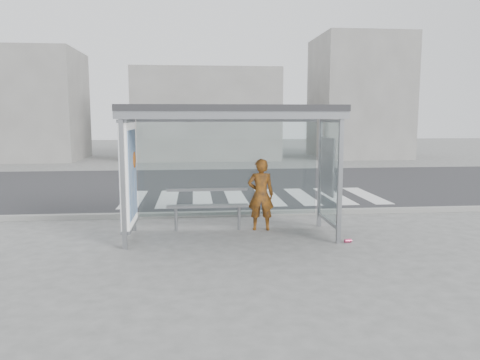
{
  "coord_description": "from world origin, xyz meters",
  "views": [
    {
      "loc": [
        -0.72,
        -9.16,
        2.41
      ],
      "look_at": [
        0.2,
        0.2,
        1.12
      ],
      "focal_mm": 35.0,
      "sensor_mm": 36.0,
      "label": 1
    }
  ],
  "objects_px": {
    "bench": "(208,206)",
    "person": "(261,195)",
    "soda_can": "(348,241)",
    "bus_shelter": "(212,138)"
  },
  "relations": [
    {
      "from": "bus_shelter",
      "to": "bench",
      "type": "height_order",
      "value": "bus_shelter"
    },
    {
      "from": "person",
      "to": "bench",
      "type": "xyz_separation_m",
      "value": [
        -1.12,
        0.08,
        -0.23
      ]
    },
    {
      "from": "person",
      "to": "soda_can",
      "type": "bearing_deg",
      "value": 148.28
    },
    {
      "from": "bench",
      "to": "soda_can",
      "type": "xyz_separation_m",
      "value": [
        2.65,
        -1.26,
        -0.49
      ]
    },
    {
      "from": "bus_shelter",
      "to": "person",
      "type": "distance_m",
      "value": 1.67
    },
    {
      "from": "bench",
      "to": "person",
      "type": "bearing_deg",
      "value": -3.91
    },
    {
      "from": "bench",
      "to": "soda_can",
      "type": "height_order",
      "value": "bench"
    },
    {
      "from": "person",
      "to": "soda_can",
      "type": "height_order",
      "value": "person"
    },
    {
      "from": "bench",
      "to": "soda_can",
      "type": "relative_size",
      "value": 13.16
    },
    {
      "from": "soda_can",
      "to": "person",
      "type": "bearing_deg",
      "value": 142.3
    }
  ]
}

